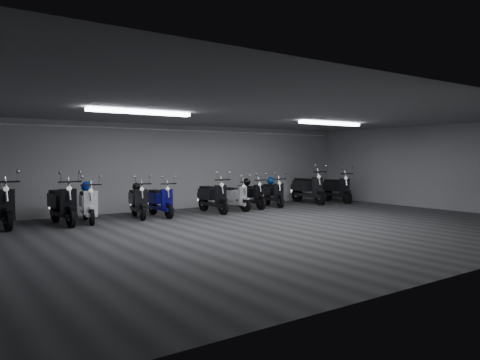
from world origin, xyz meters
TOP-DOWN VIEW (x-y plane):
  - floor at (0.00, 0.00)m, footprint 14.00×10.00m
  - ceiling at (0.00, 0.00)m, footprint 14.00×10.00m
  - back_wall at (0.00, 5.00)m, footprint 14.00×0.01m
  - front_wall at (0.00, -5.00)m, footprint 14.00×0.01m
  - right_wall at (7.00, 0.00)m, footprint 0.01×10.00m
  - fluor_strip_left at (-3.00, 1.00)m, footprint 2.40×0.18m
  - fluor_strip_right at (3.00, 1.00)m, footprint 2.40×0.18m
  - conduit at (0.00, 4.92)m, footprint 13.60×0.05m
  - scooter_0 at (-5.49, 3.83)m, footprint 0.87×2.00m
  - scooter_1 at (-4.11, 3.48)m, footprint 0.75×1.93m
  - scooter_2 at (-3.44, 3.53)m, footprint 0.83×1.79m
  - scooter_3 at (-2.03, 3.56)m, footprint 0.85×1.75m
  - scooter_4 at (-1.37, 3.50)m, footprint 0.55×1.65m
  - scooter_5 at (0.33, 3.36)m, footprint 0.60×1.77m
  - scooter_6 at (1.18, 3.50)m, footprint 0.88×1.68m
  - scooter_7 at (2.01, 3.67)m, footprint 0.59×1.65m
  - scooter_8 at (3.00, 3.68)m, footprint 0.94×1.74m
  - scooter_9 at (4.72, 3.73)m, footprint 0.80×2.04m
  - scooter_10 at (5.89, 3.40)m, footprint 0.96×1.95m
  - helmet_0 at (2.01, 3.89)m, footprint 0.26×0.26m
  - helmet_1 at (3.06, 3.90)m, footprint 0.27×0.27m
  - helmet_2 at (-1.99, 3.79)m, footprint 0.23×0.23m
  - helmet_3 at (-3.41, 3.76)m, footprint 0.29×0.29m

SIDE VIEW (x-z plane):
  - floor at x=0.00m, z-range -0.01..0.00m
  - scooter_6 at x=1.18m, z-range 0.00..1.19m
  - scooter_7 at x=2.01m, z-range 0.00..1.22m
  - scooter_4 at x=-1.37m, z-range 0.00..1.23m
  - scooter_8 at x=3.00m, z-range 0.00..1.23m
  - scooter_3 at x=-2.03m, z-range 0.00..1.25m
  - scooter_2 at x=-3.44m, z-range 0.00..1.29m
  - scooter_5 at x=0.33m, z-range 0.00..1.31m
  - scooter_10 at x=5.89m, z-range 0.00..1.39m
  - scooter_1 at x=-4.11m, z-range 0.00..1.41m
  - scooter_0 at x=-5.49m, z-range 0.00..1.44m
  - scooter_9 at x=4.72m, z-range 0.00..1.49m
  - helmet_0 at x=2.01m, z-range 0.75..1.01m
  - helmet_2 at x=-1.99m, z-range 0.77..1.00m
  - helmet_1 at x=3.06m, z-range 0.76..1.03m
  - helmet_3 at x=-3.41m, z-range 0.80..1.08m
  - back_wall at x=0.00m, z-range 0.00..2.80m
  - front_wall at x=0.00m, z-range 0.00..2.80m
  - right_wall at x=7.00m, z-range 0.00..2.80m
  - conduit at x=0.00m, z-range 2.59..2.65m
  - fluor_strip_left at x=-3.00m, z-range 2.70..2.78m
  - fluor_strip_right at x=3.00m, z-range 2.70..2.78m
  - ceiling at x=0.00m, z-range 2.80..2.81m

